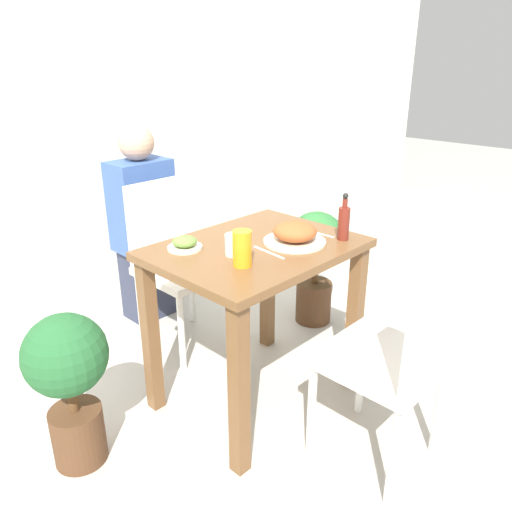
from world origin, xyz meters
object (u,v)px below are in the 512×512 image
at_px(juice_glass, 242,248).
at_px(potted_plant_right, 316,255).
at_px(chair_far, 175,255).
at_px(drink_cup, 234,245).
at_px(potted_plant_left, 69,375).
at_px(side_plate, 185,244).
at_px(food_plate, 295,234).
at_px(person_figure, 144,226).
at_px(sauce_bottle, 344,222).
at_px(chair_near, 402,352).

height_order(juice_glass, potted_plant_right, juice_glass).
xyz_separation_m(chair_far, potted_plant_right, (0.70, -0.42, -0.09)).
bearing_deg(drink_cup, potted_plant_left, 159.62).
relative_size(side_plate, potted_plant_right, 0.21).
relative_size(food_plate, person_figure, 0.23).
bearing_deg(juice_glass, side_plate, 97.84).
distance_m(chair_far, sauce_bottle, 0.99).
distance_m(drink_cup, person_figure, 1.11).
xyz_separation_m(chair_far, person_figure, (0.06, 0.36, 0.06)).
bearing_deg(person_figure, potted_plant_right, -50.68).
xyz_separation_m(chair_near, potted_plant_left, (-0.84, 0.91, -0.12)).
bearing_deg(chair_far, sauce_bottle, -74.97).
relative_size(food_plate, sauce_bottle, 1.29).
bearing_deg(juice_glass, chair_near, -65.67).
bearing_deg(potted_plant_right, potted_plant_left, -178.86).
height_order(chair_near, juice_glass, juice_glass).
bearing_deg(sauce_bottle, person_figure, 98.41).
bearing_deg(chair_far, side_plate, -121.98).
bearing_deg(potted_plant_left, chair_far, 27.93).
height_order(sauce_bottle, person_figure, person_figure).
bearing_deg(side_plate, drink_cup, -63.94).
xyz_separation_m(chair_near, sauce_bottle, (0.26, 0.46, 0.33)).
xyz_separation_m(potted_plant_right, person_figure, (-0.64, 0.79, 0.15)).
xyz_separation_m(side_plate, juice_glass, (0.04, -0.30, 0.05)).
xyz_separation_m(juice_glass, potted_plant_left, (-0.59, 0.34, -0.44)).
bearing_deg(side_plate, potted_plant_right, 4.21).
bearing_deg(potted_plant_left, person_figure, 41.91).
bearing_deg(drink_cup, potted_plant_right, 16.38).
relative_size(food_plate, potted_plant_right, 0.39).
xyz_separation_m(drink_cup, juice_glass, (-0.05, -0.10, 0.03)).
distance_m(food_plate, juice_glass, 0.33).
xyz_separation_m(chair_near, food_plate, (0.08, 0.58, 0.29)).
bearing_deg(chair_near, chair_far, -90.60).
bearing_deg(side_plate, juice_glass, -82.16).
distance_m(side_plate, potted_plant_left, 0.67).
bearing_deg(sauce_bottle, potted_plant_left, 157.76).
relative_size(food_plate, drink_cup, 3.07).
relative_size(food_plate, juice_glass, 1.91).
bearing_deg(drink_cup, juice_glass, -117.61).
distance_m(potted_plant_left, person_figure, 1.24).
bearing_deg(drink_cup, person_figure, 75.64).
height_order(potted_plant_left, potted_plant_right, potted_plant_right).
xyz_separation_m(food_plate, potted_plant_right, (0.64, 0.36, -0.38)).
height_order(food_plate, sauce_bottle, sauce_bottle).
distance_m(food_plate, potted_plant_right, 0.82).
relative_size(chair_near, sauce_bottle, 4.35).
relative_size(chair_near, side_plate, 6.24).
relative_size(sauce_bottle, potted_plant_right, 0.30).
height_order(chair_far, drink_cup, chair_far).
distance_m(chair_far, potted_plant_right, 0.82).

